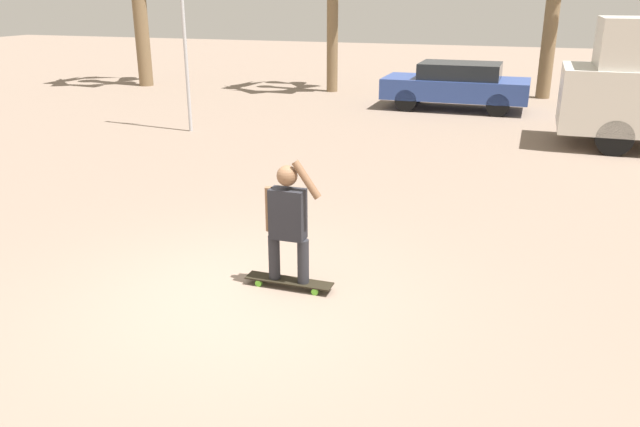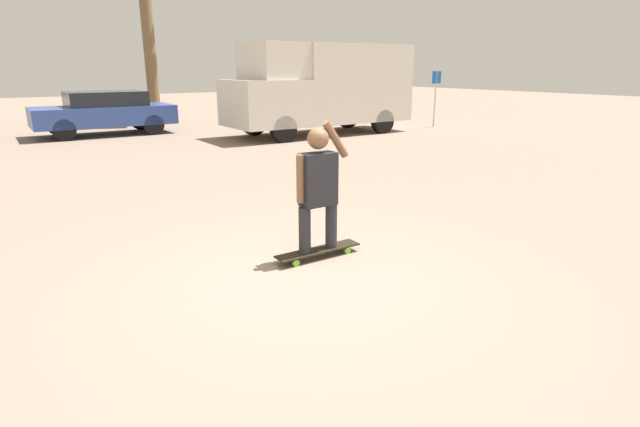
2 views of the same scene
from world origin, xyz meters
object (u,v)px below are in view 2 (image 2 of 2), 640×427
Objects in this scene: skateboard at (318,251)px; camper_van at (323,86)px; parked_car_blue at (105,112)px; person_skateboarder at (318,183)px; street_sign at (436,91)px.

skateboard is 0.17× the size of camper_van.
person_skateboarder is at bearing -91.38° from parked_car_blue.
skateboard is 14.27m from street_sign.
camper_van is 1.44× the size of parked_car_blue.
street_sign is at bearing 38.49° from skateboard.
street_sign reaches higher than skateboard.
camper_van is at bearing 171.89° from street_sign.
skateboard is at bearing -91.38° from parked_car_blue.
parked_car_blue is at bearing 157.35° from street_sign.
parked_car_blue is at bearing 88.62° from skateboard.
street_sign reaches higher than person_skateboarder.
camper_van is (6.49, 9.51, 0.67)m from person_skateboarder.
skateboard is 13.38m from parked_car_blue.
skateboard is 0.25× the size of parked_car_blue.
camper_van is at bearing -31.97° from parked_car_blue.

